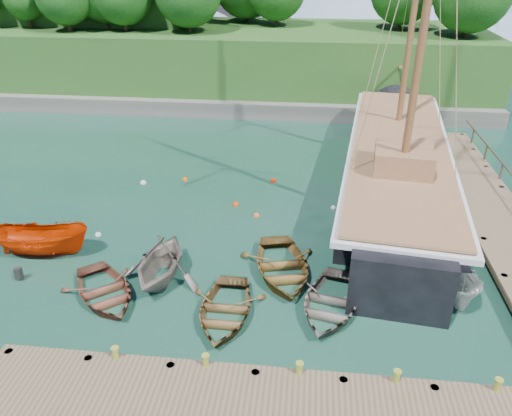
% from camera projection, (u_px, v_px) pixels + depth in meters
% --- Properties ---
extents(ground, '(160.00, 160.00, 0.00)m').
position_uv_depth(ground, '(255.00, 287.00, 20.74)').
color(ground, '#183E30').
rests_on(ground, ground).
extents(dock_near, '(20.00, 3.20, 1.10)m').
position_uv_depth(dock_near, '(297.00, 413.00, 14.64)').
color(dock_near, brown).
rests_on(dock_near, ground).
extents(dock_east, '(3.20, 24.00, 1.10)m').
position_uv_depth(dock_east, '(493.00, 213.00, 25.56)').
color(dock_east, brown).
rests_on(dock_east, ground).
extents(bollard_0, '(0.26, 0.26, 0.45)m').
position_uv_depth(bollard_0, '(119.00, 371.00, 16.66)').
color(bollard_0, olive).
rests_on(bollard_0, ground).
extents(bollard_1, '(0.26, 0.26, 0.45)m').
position_uv_depth(bollard_1, '(207.00, 379.00, 16.36)').
color(bollard_1, olive).
rests_on(bollard_1, ground).
extents(bollard_2, '(0.26, 0.26, 0.45)m').
position_uv_depth(bollard_2, '(298.00, 387.00, 16.07)').
color(bollard_2, olive).
rests_on(bollard_2, ground).
extents(bollard_3, '(0.26, 0.26, 0.45)m').
position_uv_depth(bollard_3, '(393.00, 395.00, 15.77)').
color(bollard_3, olive).
rests_on(bollard_3, ground).
extents(bollard_4, '(0.26, 0.26, 0.45)m').
position_uv_depth(bollard_4, '(492.00, 404.00, 15.48)').
color(bollard_4, olive).
rests_on(bollard_4, ground).
extents(rowboat_0, '(4.86, 5.05, 0.85)m').
position_uv_depth(rowboat_0, '(105.00, 298.00, 20.11)').
color(rowboat_0, brown).
rests_on(rowboat_0, ground).
extents(rowboat_1, '(3.77, 4.28, 2.13)m').
position_uv_depth(rowboat_1, '(162.00, 279.00, 21.22)').
color(rowboat_1, '#6D625A').
rests_on(rowboat_1, ground).
extents(rowboat_2, '(3.03, 4.20, 0.86)m').
position_uv_depth(rowboat_2, '(224.00, 317.00, 19.09)').
color(rowboat_2, brown).
rests_on(rowboat_2, ground).
extents(rowboat_3, '(4.06, 4.99, 0.91)m').
position_uv_depth(rowboat_3, '(329.00, 309.00, 19.48)').
color(rowboat_3, '#615951').
rests_on(rowboat_3, ground).
extents(rowboat_4, '(4.32, 5.34, 0.98)m').
position_uv_depth(rowboat_4, '(282.00, 274.00, 21.58)').
color(rowboat_4, brown).
rests_on(rowboat_4, ground).
extents(motorboat_orange, '(4.49, 1.99, 1.69)m').
position_uv_depth(motorboat_orange, '(45.00, 254.00, 22.93)').
color(motorboat_orange, '#C62C01').
rests_on(motorboat_orange, ground).
extents(cabin_boat_white, '(2.44, 4.61, 1.69)m').
position_uv_depth(cabin_boat_white, '(444.00, 290.00, 20.59)').
color(cabin_boat_white, silver).
rests_on(cabin_boat_white, ground).
extents(schooner, '(8.07, 29.60, 22.09)m').
position_uv_depth(schooner, '(396.00, 171.00, 28.28)').
color(schooner, black).
rests_on(schooner, ground).
extents(mooring_buoy_0, '(0.30, 0.30, 0.30)m').
position_uv_depth(mooring_buoy_0, '(98.00, 235.00, 24.43)').
color(mooring_buoy_0, silver).
rests_on(mooring_buoy_0, ground).
extents(mooring_buoy_1, '(0.34, 0.34, 0.34)m').
position_uv_depth(mooring_buoy_1, '(236.00, 205.00, 27.27)').
color(mooring_buoy_1, '#EF3904').
rests_on(mooring_buoy_1, ground).
extents(mooring_buoy_2, '(0.32, 0.32, 0.32)m').
position_uv_depth(mooring_buoy_2, '(256.00, 216.00, 26.15)').
color(mooring_buoy_2, '#F85922').
rests_on(mooring_buoy_2, ground).
extents(mooring_buoy_3, '(0.27, 0.27, 0.27)m').
position_uv_depth(mooring_buoy_3, '(333.00, 208.00, 26.93)').
color(mooring_buoy_3, silver).
rests_on(mooring_buoy_3, ground).
extents(mooring_buoy_4, '(0.34, 0.34, 0.34)m').
position_uv_depth(mooring_buoy_4, '(185.00, 180.00, 30.16)').
color(mooring_buoy_4, '#F45400').
rests_on(mooring_buoy_4, ground).
extents(mooring_buoy_5, '(0.34, 0.34, 0.34)m').
position_uv_depth(mooring_buoy_5, '(273.00, 181.00, 29.97)').
color(mooring_buoy_5, red).
rests_on(mooring_buoy_5, ground).
extents(mooring_buoy_6, '(0.36, 0.36, 0.36)m').
position_uv_depth(mooring_buoy_6, '(143.00, 183.00, 29.72)').
color(mooring_buoy_6, white).
rests_on(mooring_buoy_6, ground).
extents(mooring_buoy_7, '(0.32, 0.32, 0.32)m').
position_uv_depth(mooring_buoy_7, '(337.00, 259.00, 22.61)').
color(mooring_buoy_7, red).
rests_on(mooring_buoy_7, ground).
extents(headland, '(51.00, 19.31, 12.90)m').
position_uv_depth(headland, '(157.00, 29.00, 46.95)').
color(headland, '#474744').
rests_on(headland, ground).
extents(distant_ridge, '(117.00, 40.00, 10.00)m').
position_uv_depth(distant_ridge, '(331.00, 3.00, 79.74)').
color(distant_ridge, '#728CA5').
rests_on(distant_ridge, ground).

